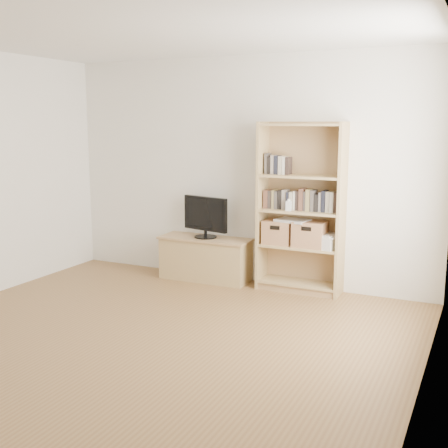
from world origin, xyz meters
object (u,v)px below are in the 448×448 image
Objects in this scene: baby_monitor at (289,206)px; basket_right at (310,234)px; basket_left at (279,232)px; television at (205,217)px; tv_stand at (206,259)px; laptop at (293,220)px; bookshelf at (301,208)px.

basket_right is at bearing 22.34° from baby_monitor.
television is at bearing -179.46° from basket_left.
television reaches higher than tv_stand.
laptop is (1.07, 0.02, 0.55)m from tv_stand.
basket_left is at bearing 14.83° from television.
television is at bearing -178.30° from bookshelf.
baby_monitor reaches higher than basket_left.
baby_monitor reaches higher than laptop.
bookshelf is 0.30m from basket_right.
baby_monitor is at bearing -155.95° from basket_right.
basket_left is at bearing 179.70° from basket_right.
baby_monitor is 0.32× the size of basket_right.
baby_monitor is (1.05, -0.07, 0.21)m from television.
basket_right is (0.11, -0.01, -0.27)m from bookshelf.
tv_stand is 1.33m from basket_right.
baby_monitor is 0.34× the size of basket_left.
bookshelf is at bearing 0.54° from tv_stand.
bookshelf is (1.15, 0.03, 0.69)m from tv_stand.
laptop is at bearing 76.28° from baby_monitor.
laptop is at bearing 14.25° from television.
tv_stand is at bearing -178.30° from bookshelf.
bookshelf is at bearing 14.69° from television.
television is 1.27m from basket_right.
basket_right is at bearing 14.30° from television.
television is 5.74× the size of baby_monitor.
tv_stand is at bearing -179.46° from basket_left.
bookshelf reaches higher than television.
basket_right is (0.36, -0.00, 0.01)m from basket_left.
bookshelf is at bearing 17.79° from laptop.
basket_right is at bearing 12.11° from laptop.
tv_stand is at bearing -178.98° from basket_right.
bookshelf is at bearing -0.11° from basket_left.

